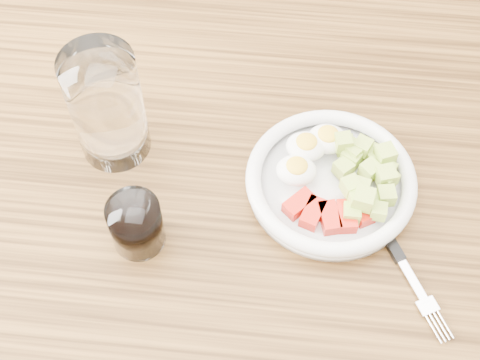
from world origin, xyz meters
The scene contains 5 objects.
dining_table centered at (0.00, 0.00, 0.67)m, with size 1.50×0.90×0.77m.
bowl centered at (0.11, 0.03, 0.79)m, with size 0.22×0.22×0.06m.
fork centered at (0.18, -0.05, 0.77)m, with size 0.11×0.19×0.01m.
water_glass centered at (-0.18, 0.07, 0.85)m, with size 0.09×0.09×0.16m, color white.
coffee_glass centered at (-0.13, -0.07, 0.81)m, with size 0.06×0.06×0.07m.
Camera 1 is at (0.04, -0.43, 1.51)m, focal length 50.00 mm.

